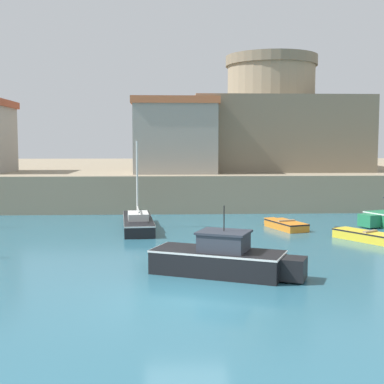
% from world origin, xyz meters
% --- Properties ---
extents(ground_plane, '(200.00, 200.00, 0.00)m').
position_xyz_m(ground_plane, '(0.00, 0.00, 0.00)').
color(ground_plane, '#2D667A').
extents(quay_seawall, '(120.00, 40.00, 2.49)m').
position_xyz_m(quay_seawall, '(0.00, 39.25, 1.24)').
color(quay_seawall, gray).
rests_on(quay_seawall, ground).
extents(motorboat_black_0, '(5.49, 3.46, 2.45)m').
position_xyz_m(motorboat_black_0, '(1.38, 3.17, 0.58)').
color(motorboat_black_0, black).
rests_on(motorboat_black_0, ground).
extents(dinghy_yellow_4, '(2.86, 3.93, 0.53)m').
position_xyz_m(dinghy_yellow_4, '(8.99, 9.07, 0.25)').
color(dinghy_yellow_4, yellow).
rests_on(dinghy_yellow_4, ground).
extents(dinghy_orange_5, '(1.98, 3.36, 0.50)m').
position_xyz_m(dinghy_orange_5, '(5.79, 13.09, 0.24)').
color(dinghy_orange_5, orange).
rests_on(dinghy_orange_5, ground).
extents(sailboat_black_9, '(2.06, 6.89, 4.74)m').
position_xyz_m(sailboat_black_9, '(-2.17, 13.42, 0.40)').
color(sailboat_black_9, black).
rests_on(sailboat_black_9, ground).
extents(fortress, '(13.09, 13.09, 9.22)m').
position_xyz_m(fortress, '(8.00, 29.05, 5.90)').
color(fortress, '#796C57').
rests_on(fortress, quay_seawall).
extents(harbor_shed_mid_row, '(6.08, 4.71, 5.32)m').
position_xyz_m(harbor_shed_mid_row, '(0.00, 23.22, 5.17)').
color(harbor_shed_mid_row, gray).
rests_on(harbor_shed_mid_row, quay_seawall).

